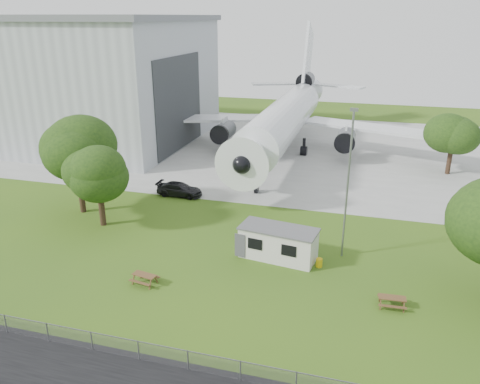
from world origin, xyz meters
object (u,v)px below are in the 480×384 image
(airliner, at_px, (286,116))
(picnic_west, at_px, (145,283))
(hangar, at_px, (62,77))
(site_cabin, at_px, (278,243))
(picnic_east, at_px, (391,307))

(airliner, relative_size, picnic_west, 26.52)
(airliner, bearing_deg, hangar, 179.78)
(site_cabin, distance_m, picnic_east, 10.00)
(airliner, distance_m, picnic_east, 39.01)
(airliner, xyz_separation_m, picnic_west, (-3.38, -37.87, -5.27))
(hangar, height_order, picnic_east, hangar)
(airliner, relative_size, site_cabin, 6.91)
(hangar, bearing_deg, site_cabin, -37.38)
(airliner, height_order, picnic_east, airliner)
(site_cabin, bearing_deg, airliner, 99.49)
(picnic_west, distance_m, picnic_east, 17.43)
(site_cabin, bearing_deg, picnic_west, -142.84)
(hangar, distance_m, picnic_west, 50.95)
(airliner, height_order, picnic_west, airliner)
(site_cabin, bearing_deg, picnic_east, -28.34)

